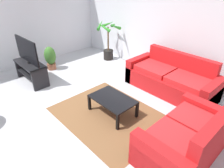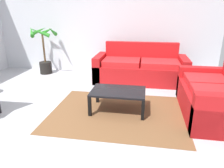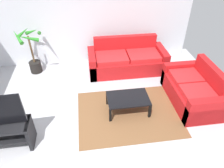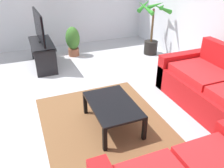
% 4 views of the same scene
% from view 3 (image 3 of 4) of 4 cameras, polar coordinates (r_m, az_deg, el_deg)
% --- Properties ---
extents(ground_plane, '(6.60, 6.60, 0.00)m').
position_cam_3_polar(ground_plane, '(4.26, -4.01, -13.86)').
color(ground_plane, '#B2B2B7').
extents(wall_back, '(6.00, 0.06, 2.70)m').
position_cam_3_polar(wall_back, '(6.03, -7.08, 17.75)').
color(wall_back, silver).
rests_on(wall_back, ground).
extents(couch_main, '(2.14, 0.90, 0.90)m').
position_cam_3_polar(couch_main, '(5.92, 4.08, 6.40)').
color(couch_main, red).
rests_on(couch_main, ground).
extents(couch_loveseat, '(0.90, 1.58, 0.90)m').
position_cam_3_polar(couch_loveseat, '(5.14, 21.27, -1.67)').
color(couch_loveseat, red).
rests_on(couch_loveseat, ground).
extents(tv_stand, '(1.10, 0.45, 0.54)m').
position_cam_3_polar(tv_stand, '(4.33, -28.37, -11.72)').
color(tv_stand, black).
rests_on(tv_stand, ground).
extents(coffee_table, '(0.90, 0.59, 0.37)m').
position_cam_3_polar(coffee_table, '(4.54, 4.39, -4.20)').
color(coffee_table, black).
rests_on(coffee_table, ground).
extents(area_rug, '(2.20, 1.70, 0.01)m').
position_cam_3_polar(area_rug, '(4.68, 4.46, -7.91)').
color(area_rug, brown).
rests_on(area_rug, ground).
extents(potted_palm, '(0.75, 0.69, 1.28)m').
position_cam_3_polar(potted_palm, '(6.08, -20.87, 7.66)').
color(potted_palm, black).
rests_on(potted_palm, ground).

